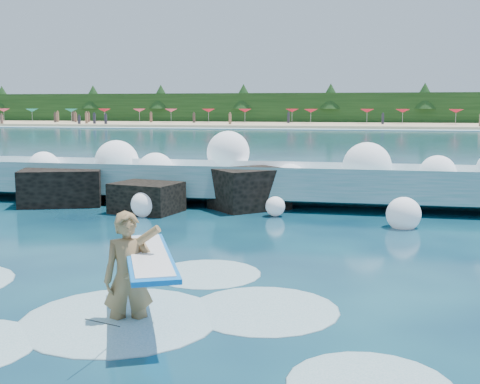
{
  "coord_description": "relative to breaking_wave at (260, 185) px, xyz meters",
  "views": [
    {
      "loc": [
        4.06,
        -10.03,
        2.97
      ],
      "look_at": [
        1.5,
        2.0,
        1.2
      ],
      "focal_mm": 45.0,
      "sensor_mm": 36.0,
      "label": 1
    }
  ],
  "objects": [
    {
      "name": "wave_spray",
      "position": [
        0.25,
        -0.21,
        0.52
      ],
      "size": [
        15.04,
        4.76,
        2.27
      ],
      "color": "white",
      "rests_on": "ground"
    },
    {
      "name": "breaking_wave",
      "position": [
        0.0,
        0.0,
        0.0
      ],
      "size": [
        18.55,
        2.87,
        1.6
      ],
      "color": "teal",
      "rests_on": "ground"
    },
    {
      "name": "treeline",
      "position": [
        -0.85,
        79.98,
        1.94
      ],
      "size": [
        140.0,
        4.0,
        5.0
      ],
      "primitive_type": "cube",
      "color": "black",
      "rests_on": "ground"
    },
    {
      "name": "surfer_with_board",
      "position": [
        0.13,
        -10.58,
        0.13
      ],
      "size": [
        1.61,
        2.99,
        1.88
      ],
      "color": "olive",
      "rests_on": "ground"
    },
    {
      "name": "beachgoers",
      "position": [
        4.09,
        68.2,
        0.57
      ],
      "size": [
        98.4,
        12.56,
        1.93
      ],
      "color": "#3F332D",
      "rests_on": "ground"
    },
    {
      "name": "wet_band",
      "position": [
        -0.85,
        58.98,
        -0.52
      ],
      "size": [
        140.0,
        5.0,
        0.08
      ],
      "primitive_type": "cube",
      "color": "silver",
      "rests_on": "ground"
    },
    {
      "name": "surf_foam",
      "position": [
        -0.39,
        -10.14,
        -0.56
      ],
      "size": [
        9.26,
        5.78,
        0.14
      ],
      "color": "silver",
      "rests_on": "ground"
    },
    {
      "name": "ground",
      "position": [
        -0.85,
        -8.02,
        -0.56
      ],
      "size": [
        200.0,
        200.0,
        0.0
      ],
      "primitive_type": "plane",
      "color": "#071F38",
      "rests_on": "ground"
    },
    {
      "name": "beach",
      "position": [
        -0.85,
        69.98,
        -0.36
      ],
      "size": [
        140.0,
        20.0,
        0.4
      ],
      "primitive_type": "cube",
      "color": "tan",
      "rests_on": "ground"
    },
    {
      "name": "beach_umbrellas",
      "position": [
        -0.71,
        71.98,
        1.69
      ],
      "size": [
        113.86,
        6.01,
        0.5
      ],
      "color": "#CF3C64",
      "rests_on": "ground"
    },
    {
      "name": "rock_cluster",
      "position": [
        -3.2,
        -1.51,
        -0.12
      ],
      "size": [
        8.36,
        3.31,
        1.38
      ],
      "color": "black",
      "rests_on": "ground"
    }
  ]
}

